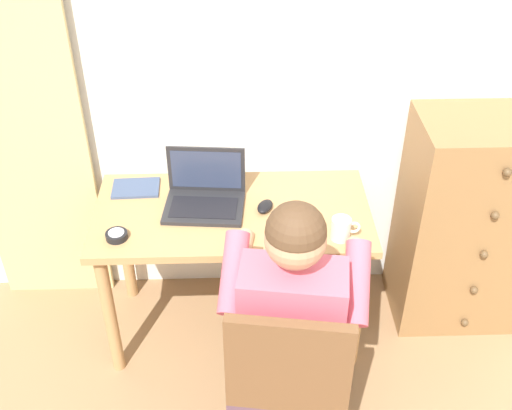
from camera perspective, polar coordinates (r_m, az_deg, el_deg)
The scene contains 11 objects.
wall_back at distance 2.80m, azimuth 4.93°, elevation 13.10°, with size 4.80×0.05×2.50m, color silver.
curtain_panel at distance 2.94m, azimuth -20.82°, elevation 8.70°, with size 0.54×0.03×2.19m, color #CCB77A.
desk at distance 2.79m, azimuth -2.12°, elevation -2.26°, with size 1.20×0.60×0.71m.
dresser at distance 3.10m, azimuth 18.67°, elevation -1.56°, with size 0.61×0.45×1.08m.
chair at distance 2.35m, azimuth 3.01°, elevation -15.16°, with size 0.48×0.46×0.90m.
person_seated at distance 2.34m, azimuth 3.42°, elevation -8.87°, with size 0.59×0.62×1.22m.
laptop at distance 2.74m, azimuth -4.65°, elevation 0.97°, with size 0.36×0.28×0.24m.
computer_mouse at distance 2.72m, azimuth 0.82°, elevation -0.13°, with size 0.06×0.10×0.03m, color black.
desk_clock at distance 2.63m, azimuth -12.49°, elevation -2.70°, with size 0.09×0.09×0.03m.
notebook_pad at distance 2.90m, azimuth -10.81°, elevation 1.52°, with size 0.21×0.15×0.01m, color #3D4C6B.
coffee_mug at distance 2.57m, azimuth 7.75°, elevation -2.13°, with size 0.12×0.08×0.09m.
Camera 1 is at (-0.32, -0.35, 2.35)m, focal length 44.23 mm.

